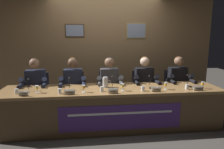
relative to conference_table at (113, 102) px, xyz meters
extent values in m
plane|color=#4C4742|center=(0.00, 0.12, -0.51)|extent=(12.00, 12.00, 0.00)
cube|color=#937047|center=(0.00, 1.43, 0.79)|extent=(5.11, 0.12, 2.60)
cube|color=#4C3319|center=(-0.71, 1.36, 1.25)|extent=(0.43, 0.02, 0.29)
cube|color=#8C99AD|center=(-0.71, 1.35, 1.25)|extent=(0.39, 0.01, 0.25)
cube|color=tan|center=(0.71, 1.36, 1.25)|extent=(0.46, 0.02, 0.36)
cube|color=#8C99AD|center=(0.71, 1.35, 1.25)|extent=(0.42, 0.01, 0.32)
cube|color=olive|center=(0.00, 0.12, 0.19)|extent=(3.91, 0.85, 0.05)
cube|color=brown|center=(0.00, -0.29, -0.17)|extent=(3.85, 0.04, 0.68)
cube|color=brown|center=(-1.91, 0.12, -0.17)|extent=(0.08, 0.77, 0.68)
cube|color=brown|center=(1.90, 0.12, -0.17)|extent=(0.08, 0.77, 0.68)
cube|color=#4C2D7A|center=(0.10, -0.31, -0.17)|extent=(2.03, 0.01, 0.43)
cube|color=white|center=(0.10, -0.31, -0.10)|extent=(1.72, 0.00, 0.04)
cylinder|color=black|center=(-1.45, 0.64, -0.50)|extent=(0.44, 0.44, 0.02)
cylinder|color=black|center=(-1.45, 0.64, -0.28)|extent=(0.05, 0.05, 0.42)
cube|color=#232328|center=(-1.45, 0.64, -0.05)|extent=(0.44, 0.44, 0.03)
cube|color=#232328|center=(-1.45, 0.84, 0.18)|extent=(0.40, 0.05, 0.44)
cylinder|color=black|center=(-1.55, 0.29, -0.28)|extent=(0.10, 0.10, 0.47)
cylinder|color=black|center=(-1.35, 0.29, -0.28)|extent=(0.10, 0.10, 0.47)
cylinder|color=black|center=(-1.55, 0.44, 0.01)|extent=(0.13, 0.34, 0.13)
cylinder|color=black|center=(-1.35, 0.44, 0.01)|extent=(0.13, 0.34, 0.13)
cube|color=#1E2338|center=(-1.45, 0.61, 0.25)|extent=(0.36, 0.20, 0.48)
sphere|color=#8E664C|center=(-1.45, 0.59, 0.63)|extent=(0.19, 0.19, 0.19)
sphere|color=#331E0F|center=(-1.45, 0.61, 0.64)|extent=(0.17, 0.17, 0.17)
cylinder|color=#1E2338|center=(-1.66, 0.51, 0.27)|extent=(0.09, 0.30, 0.25)
cylinder|color=#1E2338|center=(-1.24, 0.51, 0.27)|extent=(0.09, 0.30, 0.25)
cylinder|color=#1E2338|center=(-1.66, 0.35, 0.25)|extent=(0.07, 0.24, 0.07)
cylinder|color=#1E2338|center=(-1.24, 0.35, 0.25)|extent=(0.07, 0.24, 0.07)
cube|color=white|center=(-1.44, -0.22, 0.26)|extent=(0.15, 0.03, 0.08)
cube|color=white|center=(-1.44, -0.18, 0.26)|extent=(0.15, 0.03, 0.08)
cube|color=black|center=(-1.44, -0.22, 0.26)|extent=(0.11, 0.01, 0.01)
cylinder|color=white|center=(-1.27, -0.05, 0.22)|extent=(0.06, 0.06, 0.00)
cylinder|color=white|center=(-1.27, -0.05, 0.25)|extent=(0.01, 0.01, 0.05)
cone|color=white|center=(-1.27, -0.05, 0.31)|extent=(0.06, 0.06, 0.06)
cylinder|color=yellow|center=(-1.27, -0.05, 0.30)|extent=(0.04, 0.04, 0.04)
cylinder|color=silver|center=(-1.58, -0.08, 0.26)|extent=(0.06, 0.06, 0.08)
cylinder|color=silver|center=(-1.58, -0.08, 0.24)|extent=(0.05, 0.05, 0.05)
cylinder|color=black|center=(-1.44, -0.01, 0.23)|extent=(0.06, 0.06, 0.02)
cylinder|color=black|center=(-1.44, 0.05, 0.33)|extent=(0.01, 0.13, 0.18)
sphere|color=#2D2D2D|center=(-1.44, 0.11, 0.42)|extent=(0.03, 0.03, 0.03)
cylinder|color=black|center=(-0.72, 0.64, -0.50)|extent=(0.44, 0.44, 0.02)
cylinder|color=black|center=(-0.72, 0.64, -0.28)|extent=(0.05, 0.05, 0.42)
cube|color=#232328|center=(-0.72, 0.64, -0.05)|extent=(0.44, 0.44, 0.03)
cube|color=#232328|center=(-0.72, 0.84, 0.18)|extent=(0.40, 0.05, 0.44)
cylinder|color=black|center=(-0.82, 0.29, -0.28)|extent=(0.10, 0.10, 0.47)
cylinder|color=black|center=(-0.62, 0.29, -0.28)|extent=(0.10, 0.10, 0.47)
cylinder|color=black|center=(-0.82, 0.44, 0.01)|extent=(0.13, 0.34, 0.13)
cylinder|color=black|center=(-0.62, 0.44, 0.01)|extent=(0.13, 0.34, 0.13)
cube|color=#1E2338|center=(-0.72, 0.61, 0.25)|extent=(0.36, 0.20, 0.48)
sphere|color=brown|center=(-0.72, 0.59, 0.63)|extent=(0.19, 0.19, 0.19)
sphere|color=#593819|center=(-0.72, 0.61, 0.64)|extent=(0.17, 0.17, 0.17)
cylinder|color=#1E2338|center=(-0.93, 0.51, 0.27)|extent=(0.09, 0.30, 0.25)
cylinder|color=#1E2338|center=(-0.51, 0.51, 0.27)|extent=(0.09, 0.30, 0.25)
cylinder|color=#1E2338|center=(-0.93, 0.35, 0.25)|extent=(0.07, 0.24, 0.07)
cylinder|color=#1E2338|center=(-0.51, 0.35, 0.25)|extent=(0.07, 0.24, 0.07)
cube|color=white|center=(-0.73, -0.22, 0.26)|extent=(0.18, 0.03, 0.08)
cube|color=white|center=(-0.73, -0.18, 0.26)|extent=(0.18, 0.03, 0.08)
cube|color=black|center=(-0.73, -0.22, 0.26)|extent=(0.12, 0.01, 0.01)
cylinder|color=white|center=(-0.50, -0.10, 0.22)|extent=(0.06, 0.06, 0.00)
cylinder|color=white|center=(-0.50, -0.10, 0.25)|extent=(0.01, 0.01, 0.05)
cone|color=white|center=(-0.50, -0.10, 0.31)|extent=(0.06, 0.06, 0.06)
cylinder|color=orange|center=(-0.50, -0.10, 0.30)|extent=(0.04, 0.04, 0.04)
cylinder|color=silver|center=(-0.89, -0.14, 0.26)|extent=(0.06, 0.06, 0.08)
cylinder|color=silver|center=(-0.89, -0.14, 0.24)|extent=(0.05, 0.05, 0.05)
cylinder|color=black|center=(-0.76, 0.00, 0.23)|extent=(0.06, 0.06, 0.02)
cylinder|color=black|center=(-0.76, 0.07, 0.33)|extent=(0.01, 0.13, 0.18)
sphere|color=#2D2D2D|center=(-0.76, 0.13, 0.42)|extent=(0.03, 0.03, 0.03)
cylinder|color=black|center=(0.00, 0.64, -0.50)|extent=(0.44, 0.44, 0.02)
cylinder|color=black|center=(0.00, 0.64, -0.28)|extent=(0.05, 0.05, 0.42)
cube|color=#232328|center=(0.00, 0.64, -0.05)|extent=(0.44, 0.44, 0.03)
cube|color=#232328|center=(0.00, 0.84, 0.18)|extent=(0.40, 0.05, 0.44)
cylinder|color=black|center=(-0.10, 0.29, -0.28)|extent=(0.10, 0.10, 0.47)
cylinder|color=black|center=(0.10, 0.29, -0.28)|extent=(0.10, 0.10, 0.47)
cylinder|color=black|center=(-0.10, 0.44, 0.01)|extent=(0.13, 0.34, 0.13)
cylinder|color=black|center=(0.10, 0.44, 0.01)|extent=(0.13, 0.34, 0.13)
cube|color=#38383D|center=(0.00, 0.61, 0.25)|extent=(0.36, 0.20, 0.48)
sphere|color=#8E664C|center=(0.00, 0.59, 0.63)|extent=(0.19, 0.19, 0.19)
sphere|color=black|center=(0.00, 0.61, 0.64)|extent=(0.17, 0.17, 0.17)
cylinder|color=#38383D|center=(-0.21, 0.51, 0.27)|extent=(0.09, 0.30, 0.25)
cylinder|color=#38383D|center=(0.21, 0.51, 0.27)|extent=(0.09, 0.30, 0.25)
cylinder|color=#38383D|center=(-0.21, 0.35, 0.25)|extent=(0.07, 0.24, 0.07)
cylinder|color=#38383D|center=(0.21, 0.35, 0.25)|extent=(0.07, 0.24, 0.07)
cube|color=white|center=(-0.02, -0.23, 0.26)|extent=(0.16, 0.03, 0.08)
cube|color=white|center=(-0.02, -0.19, 0.26)|extent=(0.16, 0.03, 0.08)
cube|color=black|center=(-0.02, -0.23, 0.26)|extent=(0.11, 0.01, 0.01)
cylinder|color=white|center=(0.16, -0.08, 0.22)|extent=(0.06, 0.06, 0.00)
cylinder|color=white|center=(0.16, -0.08, 0.25)|extent=(0.01, 0.01, 0.05)
cone|color=white|center=(0.16, -0.08, 0.31)|extent=(0.06, 0.06, 0.06)
cylinder|color=yellow|center=(0.16, -0.08, 0.30)|extent=(0.04, 0.04, 0.04)
cylinder|color=silver|center=(-0.20, -0.09, 0.26)|extent=(0.06, 0.06, 0.08)
cylinder|color=silver|center=(-0.20, -0.09, 0.24)|extent=(0.05, 0.05, 0.05)
cylinder|color=black|center=(0.01, 0.03, 0.23)|extent=(0.06, 0.06, 0.02)
cylinder|color=black|center=(0.01, 0.09, 0.33)|extent=(0.01, 0.13, 0.18)
sphere|color=#2D2D2D|center=(0.01, 0.16, 0.42)|extent=(0.03, 0.03, 0.03)
cylinder|color=black|center=(0.72, 0.64, -0.50)|extent=(0.44, 0.44, 0.02)
cylinder|color=black|center=(0.72, 0.64, -0.28)|extent=(0.05, 0.05, 0.42)
cube|color=#232328|center=(0.72, 0.64, -0.05)|extent=(0.44, 0.44, 0.03)
cube|color=#232328|center=(0.72, 0.84, 0.18)|extent=(0.40, 0.05, 0.44)
cylinder|color=black|center=(0.62, 0.29, -0.28)|extent=(0.10, 0.10, 0.47)
cylinder|color=black|center=(0.82, 0.29, -0.28)|extent=(0.10, 0.10, 0.47)
cylinder|color=black|center=(0.62, 0.44, 0.01)|extent=(0.13, 0.34, 0.13)
cylinder|color=black|center=(0.82, 0.44, 0.01)|extent=(0.13, 0.34, 0.13)
cube|color=black|center=(0.72, 0.61, 0.25)|extent=(0.36, 0.20, 0.48)
sphere|color=beige|center=(0.72, 0.59, 0.63)|extent=(0.19, 0.19, 0.19)
sphere|color=#593819|center=(0.72, 0.61, 0.64)|extent=(0.17, 0.17, 0.17)
cylinder|color=black|center=(0.51, 0.51, 0.27)|extent=(0.09, 0.30, 0.25)
cylinder|color=black|center=(0.93, 0.51, 0.27)|extent=(0.09, 0.30, 0.25)
cylinder|color=black|center=(0.51, 0.35, 0.25)|extent=(0.07, 0.24, 0.07)
cylinder|color=black|center=(0.93, 0.35, 0.25)|extent=(0.07, 0.24, 0.07)
cube|color=white|center=(0.72, -0.20, 0.26)|extent=(0.16, 0.03, 0.08)
cube|color=white|center=(0.72, -0.17, 0.26)|extent=(0.16, 0.03, 0.08)
cube|color=black|center=(0.72, -0.21, 0.26)|extent=(0.11, 0.01, 0.01)
cylinder|color=white|center=(0.92, -0.07, 0.22)|extent=(0.06, 0.06, 0.00)
cylinder|color=white|center=(0.92, -0.07, 0.25)|extent=(0.01, 0.01, 0.05)
cone|color=white|center=(0.92, -0.07, 0.31)|extent=(0.06, 0.06, 0.06)
cylinder|color=orange|center=(0.92, -0.07, 0.30)|extent=(0.04, 0.04, 0.04)
cylinder|color=silver|center=(0.50, -0.13, 0.26)|extent=(0.06, 0.06, 0.08)
cylinder|color=silver|center=(0.50, -0.13, 0.24)|extent=(0.05, 0.05, 0.05)
cylinder|color=black|center=(0.69, 0.02, 0.23)|extent=(0.06, 0.06, 0.02)
cylinder|color=black|center=(0.69, 0.08, 0.33)|extent=(0.01, 0.13, 0.18)
sphere|color=#2D2D2D|center=(0.69, 0.14, 0.42)|extent=(0.03, 0.03, 0.03)
cylinder|color=black|center=(1.44, 0.64, -0.50)|extent=(0.44, 0.44, 0.02)
cylinder|color=black|center=(1.44, 0.64, -0.28)|extent=(0.05, 0.05, 0.42)
cube|color=#232328|center=(1.44, 0.64, -0.05)|extent=(0.44, 0.44, 0.03)
cube|color=#232328|center=(1.44, 0.84, 0.18)|extent=(0.40, 0.05, 0.44)
cylinder|color=black|center=(1.34, 0.29, -0.28)|extent=(0.10, 0.10, 0.47)
cylinder|color=black|center=(1.54, 0.29, -0.28)|extent=(0.10, 0.10, 0.47)
cylinder|color=black|center=(1.34, 0.44, 0.01)|extent=(0.13, 0.34, 0.13)
cylinder|color=black|center=(1.54, 0.44, 0.01)|extent=(0.13, 0.34, 0.13)
cube|color=black|center=(1.44, 0.61, 0.25)|extent=(0.36, 0.20, 0.48)
sphere|color=#8E664C|center=(1.44, 0.59, 0.63)|extent=(0.19, 0.19, 0.19)
sphere|color=#331E0F|center=(1.44, 0.61, 0.64)|extent=(0.17, 0.17, 0.17)
cylinder|color=black|center=(1.23, 0.51, 0.27)|extent=(0.09, 0.30, 0.25)
cylinder|color=black|center=(1.65, 0.51, 0.27)|extent=(0.09, 0.30, 0.25)
cylinder|color=black|center=(1.23, 0.35, 0.25)|extent=(0.07, 0.24, 0.07)
cylinder|color=black|center=(1.65, 0.35, 0.25)|extent=(0.07, 0.24, 0.07)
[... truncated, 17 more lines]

